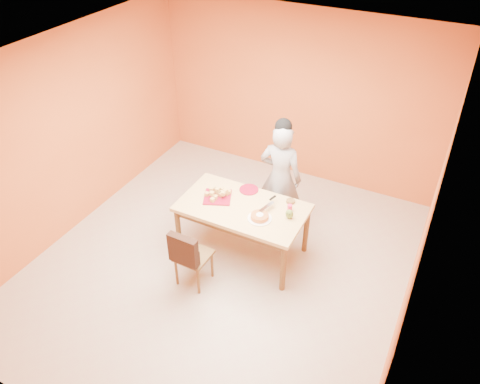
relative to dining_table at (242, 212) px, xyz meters
The scene contains 17 objects.
floor 0.76m from the dining_table, 111.25° to the right, with size 5.00×5.00×0.00m, color beige.
ceiling 2.07m from the dining_table, 111.25° to the right, with size 5.00×5.00×0.00m, color silver.
wall_back 2.26m from the dining_table, 93.57° to the left, with size 4.50×4.50×0.00m, color orange.
wall_left 2.50m from the dining_table, behind, with size 5.00×5.00×0.00m, color orange.
wall_right 2.25m from the dining_table, ahead, with size 5.00×5.00×0.00m, color orange.
dining_table is the anchor object (origin of this frame).
dining_chair 0.85m from the dining_table, 110.83° to the right, with size 0.40×0.47×0.86m.
pastry_pile 0.40m from the dining_table, behind, with size 0.31×0.31×0.10m, color #DFBC5F, non-canonical shape.
person 0.78m from the dining_table, 74.84° to the left, with size 0.59×0.39×1.61m, color gray.
pastry_platter 0.38m from the dining_table, behind, with size 0.34×0.34×0.02m, color maroon.
red_dinner_plate 0.37m from the dining_table, 103.16° to the left, with size 0.25×0.25×0.02m, color maroon.
white_cake_plate 0.34m from the dining_table, 23.40° to the right, with size 0.30×0.30×0.01m, color white.
sponge_cake 0.35m from the dining_table, 23.40° to the right, with size 0.22×0.22×0.05m, color orange.
cake_server 0.35m from the dining_table, ahead, with size 0.05×0.26×0.01m, color silver.
egg_ornament 0.63m from the dining_table, ahead, with size 0.10×0.08×0.12m, color olive.
magenta_glass 0.61m from the dining_table, 17.97° to the left, with size 0.06×0.06×0.09m, color #D92054.
checker_tin 0.63m from the dining_table, 34.61° to the left, with size 0.11×0.11×0.03m, color #3C1F10.
Camera 1 is at (2.21, -3.82, 4.36)m, focal length 35.00 mm.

